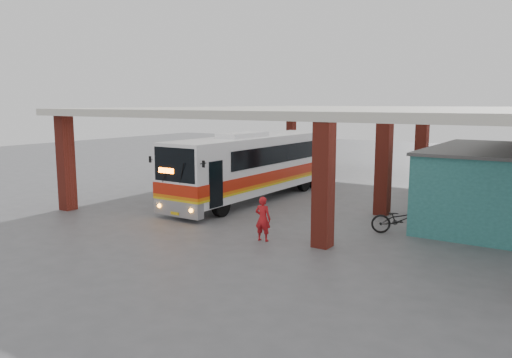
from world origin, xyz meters
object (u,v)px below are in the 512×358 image
object	(u,v)px
motorcycle	(400,220)
pedestrian	(263,219)
red_chair	(437,203)
coach_bus	(254,166)

from	to	relation	value
motorcycle	pedestrian	world-z (taller)	pedestrian
pedestrian	motorcycle	bearing A→B (deg)	-143.37
pedestrian	red_chair	bearing A→B (deg)	-121.69
coach_bus	motorcycle	xyz separation A→B (m)	(8.42, -2.70, -1.16)
motorcycle	pedestrian	xyz separation A→B (m)	(-3.80, -3.65, 0.25)
coach_bus	red_chair	bearing A→B (deg)	15.52
pedestrian	red_chair	size ratio (longest dim) A/B	2.05
coach_bus	pedestrian	xyz separation A→B (m)	(4.62, -6.35, -0.91)
motorcycle	red_chair	world-z (taller)	motorcycle
coach_bus	pedestrian	bearing A→B (deg)	-53.67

